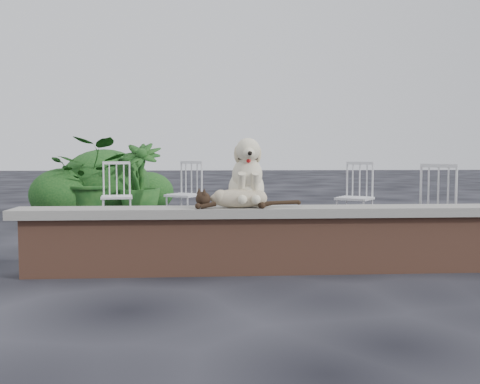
{
  "coord_description": "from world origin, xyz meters",
  "views": [
    {
      "loc": [
        -1.46,
        -4.77,
        1.05
      ],
      "look_at": [
        -1.13,
        0.2,
        0.7
      ],
      "focal_mm": 41.04,
      "sensor_mm": 36.0,
      "label": 1
    }
  ],
  "objects": [
    {
      "name": "brick_wall",
      "position": [
        0.0,
        0.0,
        0.25
      ],
      "size": [
        6.0,
        0.3,
        0.5
      ],
      "primitive_type": "cube",
      "color": "brown",
      "rests_on": "ground"
    },
    {
      "name": "chair_b",
      "position": [
        -1.74,
        3.15,
        0.47
      ],
      "size": [
        0.77,
        0.77,
        0.94
      ],
      "primitive_type": null,
      "rotation": [
        0.0,
        0.0,
        -0.57
      ],
      "color": "white",
      "rests_on": "ground"
    },
    {
      "name": "ground",
      "position": [
        0.0,
        0.0,
        0.0
      ],
      "size": [
        60.0,
        60.0,
        0.0
      ],
      "primitive_type": "plane",
      "color": "black",
      "rests_on": "ground"
    },
    {
      "name": "chair_a",
      "position": [
        -2.66,
        2.87,
        0.47
      ],
      "size": [
        0.63,
        0.63,
        0.94
      ],
      "primitive_type": null,
      "rotation": [
        0.0,
        0.0,
        0.14
      ],
      "color": "white",
      "rests_on": "ground"
    },
    {
      "name": "chair_d",
      "position": [
        0.56,
        2.43,
        0.47
      ],
      "size": [
        0.78,
        0.78,
        0.94
      ],
      "primitive_type": null,
      "rotation": [
        0.0,
        0.0,
        -0.61
      ],
      "color": "white",
      "rests_on": "ground"
    },
    {
      "name": "shrubbery",
      "position": [
        -3.16,
        4.62,
        0.47
      ],
      "size": [
        2.23,
        2.23,
        1.19
      ],
      "color": "#113C15",
      "rests_on": "ground"
    },
    {
      "name": "chair_c",
      "position": [
        1.15,
        1.09,
        0.47
      ],
      "size": [
        0.77,
        0.77,
        0.94
      ],
      "primitive_type": null,
      "rotation": [
        0.0,
        0.0,
        2.58
      ],
      "color": "white",
      "rests_on": "ground"
    },
    {
      "name": "potted_plant_b",
      "position": [
        -2.48,
        4.01,
        0.61
      ],
      "size": [
        0.79,
        0.79,
        1.22
      ],
      "primitive_type": "imported",
      "rotation": [
        0.0,
        0.0,
        -0.17
      ],
      "color": "#113C15",
      "rests_on": "ground"
    },
    {
      "name": "cat",
      "position": [
        -1.16,
        -0.06,
        0.67
      ],
      "size": [
        1.1,
        0.29,
        0.19
      ],
      "primitive_type": null,
      "rotation": [
        0.0,
        0.0,
        0.02
      ],
      "color": "tan",
      "rests_on": "capstone"
    },
    {
      "name": "capstone",
      "position": [
        0.0,
        0.0,
        0.54
      ],
      "size": [
        6.2,
        0.4,
        0.08
      ],
      "primitive_type": "cube",
      "color": "slate",
      "rests_on": "brick_wall"
    },
    {
      "name": "potted_plant_a",
      "position": [
        -3.22,
        4.1,
        0.65
      ],
      "size": [
        1.35,
        1.22,
        1.31
      ],
      "primitive_type": "imported",
      "rotation": [
        0.0,
        0.0,
        -0.19
      ],
      "color": "#113C15",
      "rests_on": "ground"
    },
    {
      "name": "dog",
      "position": [
        -1.08,
        0.09,
        0.89
      ],
      "size": [
        0.42,
        0.54,
        0.62
      ],
      "primitive_type": null,
      "rotation": [
        0.0,
        0.0,
        0.02
      ],
      "color": "beige",
      "rests_on": "capstone"
    }
  ]
}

